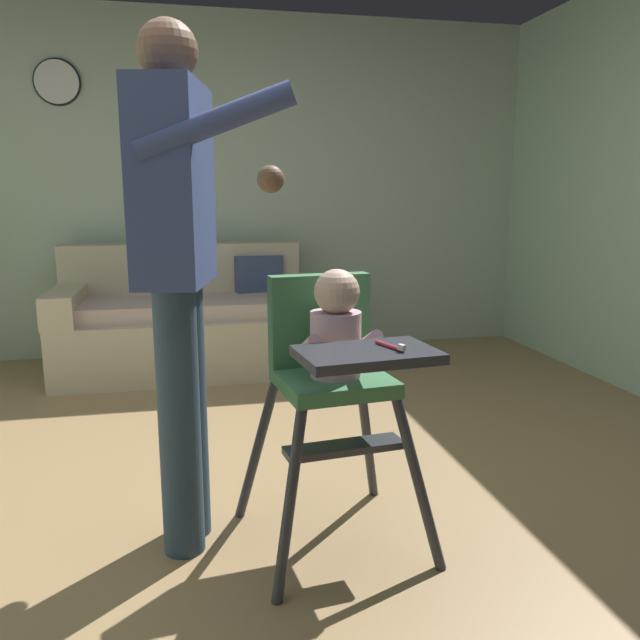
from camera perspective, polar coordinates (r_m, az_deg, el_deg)
The scene contains 6 objects.
ground at distance 2.61m, azimuth -3.33°, elevation -17.78°, with size 6.29×7.00×0.10m, color #9F7F54.
wall_far at distance 5.00m, azimuth -8.38°, elevation 11.65°, with size 5.49×0.06×2.52m, color #AEC4B0.
couch at distance 4.55m, azimuth -11.91°, elevation -0.17°, with size 1.71×0.86×0.86m.
high_chair at distance 2.15m, azimuth 1.22°, elevation -3.22°, with size 0.67×0.77×0.98m.
adult_standing at distance 2.15m, azimuth -12.51°, elevation 4.93°, with size 0.51×0.57×1.74m.
wall_clock at distance 5.07m, azimuth -22.41°, elevation 19.03°, with size 0.32×0.04×0.32m.
Camera 1 is at (-0.33, -2.26, 1.22)m, focal length 35.87 mm.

